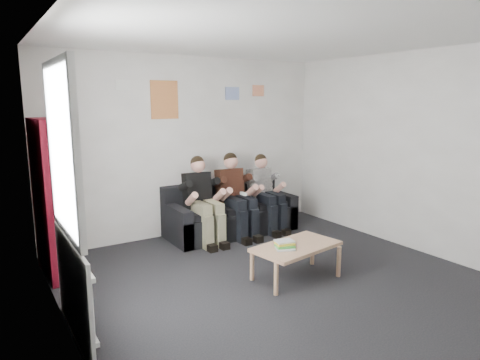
% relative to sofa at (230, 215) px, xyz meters
% --- Properties ---
extents(room_shell, '(5.00, 5.00, 5.00)m').
position_rel_sofa_xyz_m(room_shell, '(-0.48, -2.12, 1.07)').
color(room_shell, black).
rests_on(room_shell, ground).
extents(sofa, '(2.01, 0.82, 0.78)m').
position_rel_sofa_xyz_m(sofa, '(0.00, 0.00, 0.00)').
color(sofa, black).
rests_on(sofa, ground).
extents(bookshelf, '(0.28, 0.83, 1.84)m').
position_rel_sofa_xyz_m(bookshelf, '(-2.57, -0.31, 0.64)').
color(bookshelf, maroon).
rests_on(bookshelf, ground).
extents(coffee_table, '(1.02, 0.56, 0.41)m').
position_rel_sofa_xyz_m(coffee_table, '(-0.26, -1.93, 0.08)').
color(coffee_table, tan).
rests_on(coffee_table, ground).
extents(game_cases, '(0.27, 0.25, 0.06)m').
position_rel_sofa_xyz_m(game_cases, '(-0.43, -1.93, 0.16)').
color(game_cases, silver).
rests_on(game_cases, coffee_table).
extents(person_left, '(0.39, 0.83, 1.25)m').
position_rel_sofa_xyz_m(person_left, '(-0.56, -0.19, 0.34)').
color(person_left, black).
rests_on(person_left, sofa).
extents(person_middle, '(0.39, 0.84, 1.26)m').
position_rel_sofa_xyz_m(person_middle, '(0.00, -0.19, 0.34)').
color(person_middle, '#492418').
rests_on(person_middle, sofa).
extents(person_right, '(0.37, 0.78, 1.20)m').
position_rel_sofa_xyz_m(person_right, '(0.56, -0.19, 0.32)').
color(person_right, white).
rests_on(person_right, sofa).
extents(radiator, '(0.10, 0.64, 0.60)m').
position_rel_sofa_xyz_m(radiator, '(-2.63, -1.92, 0.07)').
color(radiator, white).
rests_on(radiator, ground).
extents(window, '(0.05, 1.30, 2.36)m').
position_rel_sofa_xyz_m(window, '(-2.70, -1.92, 0.75)').
color(window, white).
rests_on(window, room_shell).
extents(poster_large, '(0.42, 0.01, 0.55)m').
position_rel_sofa_xyz_m(poster_large, '(-0.88, 0.37, 1.77)').
color(poster_large, '#DBC44D').
rests_on(poster_large, room_shell).
extents(poster_blue, '(0.25, 0.01, 0.20)m').
position_rel_sofa_xyz_m(poster_blue, '(0.27, 0.37, 1.87)').
color(poster_blue, '#4676EE').
rests_on(poster_blue, room_shell).
extents(poster_pink, '(0.22, 0.01, 0.18)m').
position_rel_sofa_xyz_m(poster_pink, '(0.77, 0.37, 1.92)').
color(poster_pink, '#BC3B72').
rests_on(poster_pink, room_shell).
extents(poster_sign, '(0.20, 0.01, 0.14)m').
position_rel_sofa_xyz_m(poster_sign, '(-1.48, 0.37, 1.97)').
color(poster_sign, white).
rests_on(poster_sign, room_shell).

